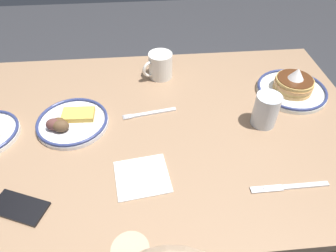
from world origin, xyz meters
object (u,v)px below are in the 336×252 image
object	(u,v)px
plate_far_companion	(70,122)
coffee_mug	(160,65)
cell_phone	(19,207)
paper_napkin	(142,177)
butter_knife	(290,187)
fork_near	(149,113)
drinking_glass	(265,111)
plate_center_pancakes	(292,87)

from	to	relation	value
plate_far_companion	coffee_mug	distance (m)	0.41
cell_phone	paper_napkin	bearing A→B (deg)	-145.29
coffee_mug	butter_knife	size ratio (longest dim) A/B	0.55
fork_near	paper_napkin	bearing A→B (deg)	83.23
coffee_mug	drinking_glass	size ratio (longest dim) A/B	1.06
drinking_glass	paper_napkin	size ratio (longest dim) A/B	0.76
fork_near	coffee_mug	bearing A→B (deg)	-103.43
plate_far_companion	cell_phone	distance (m)	0.32
plate_far_companion	drinking_glass	size ratio (longest dim) A/B	2.08
plate_far_companion	paper_napkin	xyz separation A→B (m)	(-0.23, 0.23, -0.01)
plate_center_pancakes	butter_knife	xyz separation A→B (m)	(0.17, 0.42, -0.02)
cell_phone	fork_near	size ratio (longest dim) A/B	0.76
plate_center_pancakes	plate_far_companion	bearing A→B (deg)	7.79
paper_napkin	butter_knife	world-z (taller)	butter_knife
plate_center_pancakes	paper_napkin	xyz separation A→B (m)	(0.57, 0.34, -0.02)
coffee_mug	paper_napkin	distance (m)	0.51
coffee_mug	cell_phone	xyz separation A→B (m)	(0.41, 0.57, -0.05)
fork_near	butter_knife	xyz separation A→B (m)	(-0.37, 0.34, -0.00)
cell_phone	fork_near	distance (m)	0.49
paper_napkin	butter_knife	distance (m)	0.41
plate_far_companion	butter_knife	size ratio (longest dim) A/B	1.07
paper_napkin	cell_phone	bearing A→B (deg)	12.52
drinking_glass	butter_knife	bearing A→B (deg)	88.52
butter_knife	paper_napkin	bearing A→B (deg)	-9.99
butter_knife	coffee_mug	bearing A→B (deg)	-60.71
plate_center_pancakes	drinking_glass	bearing A→B (deg)	43.80
plate_far_companion	plate_center_pancakes	bearing A→B (deg)	-172.21
drinking_glass	fork_near	world-z (taller)	drinking_glass
coffee_mug	fork_near	xyz separation A→B (m)	(0.05, 0.23, -0.05)
plate_far_companion	coffee_mug	world-z (taller)	coffee_mug
cell_phone	butter_knife	bearing A→B (deg)	-157.80
coffee_mug	cell_phone	bearing A→B (deg)	54.32
paper_napkin	butter_knife	size ratio (longest dim) A/B	0.68
plate_far_companion	butter_knife	distance (m)	0.71
plate_far_companion	fork_near	xyz separation A→B (m)	(-0.26, -0.04, -0.01)
plate_far_companion	fork_near	size ratio (longest dim) A/B	1.25
paper_napkin	plate_far_companion	bearing A→B (deg)	-45.38
plate_far_companion	cell_phone	world-z (taller)	plate_far_companion
paper_napkin	fork_near	distance (m)	0.27
plate_center_pancakes	cell_phone	xyz separation A→B (m)	(0.90, 0.42, -0.02)
coffee_mug	fork_near	bearing A→B (deg)	76.57
plate_center_pancakes	cell_phone	bearing A→B (deg)	24.95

